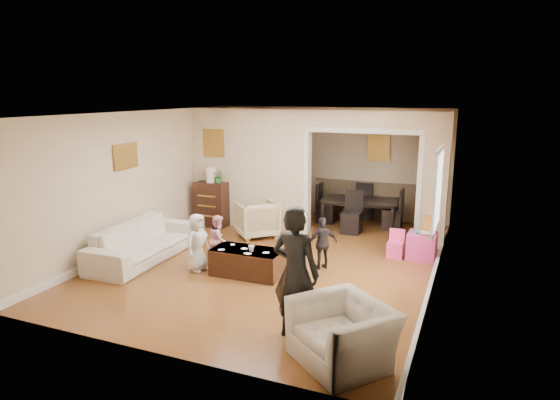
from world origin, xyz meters
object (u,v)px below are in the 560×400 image
at_px(table_lamp, 211,174).
at_px(child_kneel_a, 197,243).
at_px(dresser, 212,204).
at_px(adult_person, 296,273).
at_px(child_toddler, 323,243).
at_px(play_table, 422,246).
at_px(child_kneel_b, 219,240).
at_px(armchair_front, 343,333).
at_px(armchair_back, 257,219).
at_px(coffee_cup, 251,248).
at_px(sofa, 143,242).
at_px(dining_table, 359,213).
at_px(coffee_table, 247,262).
at_px(cyan_cup, 417,231).

height_order(table_lamp, child_kneel_a, table_lamp).
bearing_deg(dresser, child_kneel_a, -64.49).
xyz_separation_m(adult_person, child_toddler, (-0.40, 2.39, -0.38)).
height_order(play_table, adult_person, adult_person).
height_order(table_lamp, child_kneel_b, table_lamp).
bearing_deg(armchair_front, dresser, 172.92).
bearing_deg(armchair_back, coffee_cup, 69.46).
relative_size(sofa, adult_person, 1.37).
height_order(armchair_back, coffee_cup, armchair_back).
bearing_deg(dining_table, play_table, -54.49).
relative_size(dresser, coffee_cup, 9.78).
bearing_deg(dining_table, dresser, -163.62).
bearing_deg(adult_person, coffee_table, -41.24).
bearing_deg(armchair_front, sofa, -165.66).
distance_m(dresser, coffee_cup, 3.29).
bearing_deg(armchair_front, coffee_cup, 175.76).
bearing_deg(child_toddler, adult_person, 59.12).
distance_m(armchair_back, adult_person, 4.34).
bearing_deg(armchair_back, child_toddler, 101.26).
bearing_deg(sofa, child_kneel_b, -77.46).
distance_m(dining_table, child_toddler, 2.94).
height_order(dining_table, adult_person, adult_person).
height_order(armchair_front, coffee_table, armchair_front).
distance_m(play_table, child_toddler, 1.91).
bearing_deg(cyan_cup, coffee_cup, -140.80).
xyz_separation_m(cyan_cup, child_kneel_a, (-3.30, -2.02, -0.02)).
bearing_deg(armchair_front, cyan_cup, 124.43).
relative_size(play_table, adult_person, 0.30).
relative_size(table_lamp, coffee_table, 0.31).
height_order(sofa, dining_table, sofa).
xyz_separation_m(cyan_cup, child_toddler, (-1.40, -1.12, -0.07)).
xyz_separation_m(sofa, coffee_cup, (2.15, -0.01, 0.15)).
bearing_deg(coffee_cup, sofa, 179.77).
bearing_deg(child_kneel_b, table_lamp, 12.52).
height_order(armchair_front, dining_table, armchair_front).
distance_m(coffee_cup, dining_table, 3.84).
relative_size(coffee_cup, child_toddler, 0.11).
height_order(sofa, armchair_front, armchair_front).
bearing_deg(dresser, armchair_front, -46.18).
height_order(dining_table, child_kneel_a, child_kneel_a).
height_order(sofa, child_kneel_b, child_kneel_b).
distance_m(armchair_front, coffee_cup, 2.80).
distance_m(armchair_back, play_table, 3.35).
bearing_deg(coffee_cup, armchair_back, 112.98).
bearing_deg(child_kneel_a, armchair_front, -111.87).
relative_size(armchair_front, table_lamp, 2.89).
distance_m(armchair_back, dresser, 1.34).
xyz_separation_m(play_table, child_kneel_a, (-3.40, -2.07, 0.25)).
bearing_deg(child_toddler, play_table, 177.38).
bearing_deg(coffee_table, child_kneel_a, -169.99).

